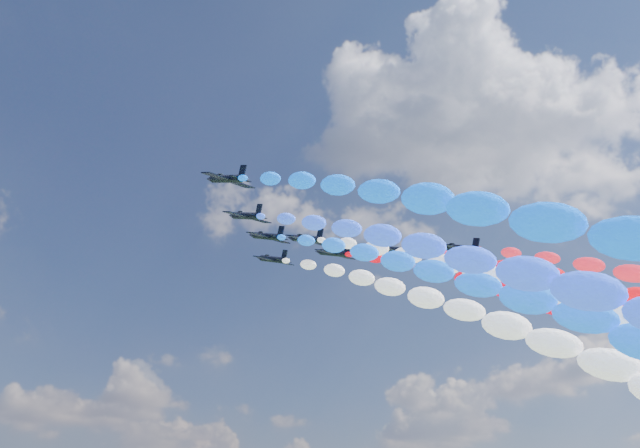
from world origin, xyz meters
TOP-DOWN VIEW (x-y plane):
  - jet_0 at (-27.13, -6.53)m, footprint 9.48×12.47m
  - trail_0 at (-27.13, -60.25)m, footprint 5.73×103.75m
  - jet_1 at (-16.02, 4.91)m, footprint 8.81×11.99m
  - trail_1 at (-16.02, -48.81)m, footprint 5.73×103.75m
  - jet_2 at (-7.06, 11.28)m, footprint 9.49×12.47m
  - trail_2 at (-7.06, -42.44)m, footprint 5.73×103.75m
  - jet_3 at (-0.38, 7.83)m, footprint 9.11×12.20m
  - trail_3 at (-0.38, -45.89)m, footprint 5.73×103.75m
  - jet_4 at (1.67, 21.88)m, footprint 8.86×12.02m
  - trail_4 at (1.67, -31.85)m, footprint 5.73×103.75m
  - jet_5 at (9.02, 10.99)m, footprint 9.13×12.22m
  - trail_5 at (9.02, -42.73)m, footprint 5.73×103.75m
  - jet_6 at (17.33, 1.97)m, footprint 9.26×12.31m
  - jet_7 at (26.58, -6.89)m, footprint 8.82×11.99m

SIDE VIEW (x-z plane):
  - trail_0 at x=-27.13m, z-range 41.40..95.03m
  - trail_1 at x=-16.02m, z-range 41.40..95.03m
  - trail_2 at x=-7.06m, z-range 41.40..95.03m
  - trail_3 at x=-0.38m, z-range 41.40..95.03m
  - trail_4 at x=1.67m, z-range 41.40..95.03m
  - trail_5 at x=9.02m, z-range 41.40..95.03m
  - jet_0 at x=-27.13m, z-range 90.66..96.78m
  - jet_1 at x=-16.02m, z-range 90.66..96.78m
  - jet_2 at x=-7.06m, z-range 90.66..96.78m
  - jet_3 at x=-0.38m, z-range 90.66..96.78m
  - jet_4 at x=1.67m, z-range 90.66..96.78m
  - jet_5 at x=9.02m, z-range 90.66..96.78m
  - jet_6 at x=17.33m, z-range 90.66..96.78m
  - jet_7 at x=26.58m, z-range 90.66..96.78m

